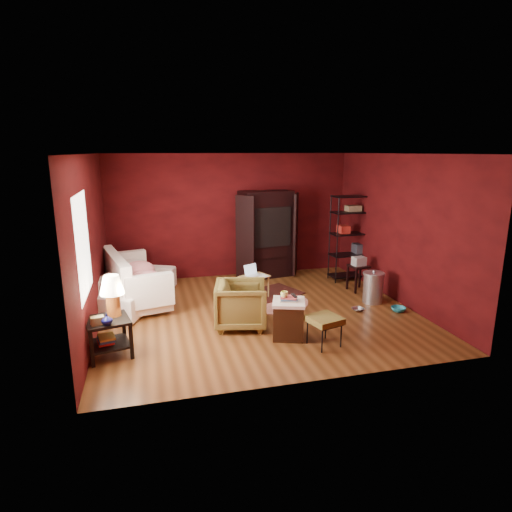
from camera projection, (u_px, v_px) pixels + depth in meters
The scene contains 18 objects.
room at pixel (257, 236), 7.41m from camera, with size 5.54×5.04×2.84m.
sofa at pixel (134, 281), 8.13m from camera, with size 2.25×0.66×0.88m, color white.
armchair at pixel (241, 302), 7.04m from camera, with size 0.81×0.76×0.84m, color black.
pet_bowl_steel at pixel (358, 305), 7.79m from camera, with size 0.22×0.05×0.22m, color #AAACB1.
pet_bowl_turquoise at pixel (399, 305), 7.76m from camera, with size 0.26×0.08×0.26m, color teal.
vase at pixel (107, 320), 5.78m from camera, with size 0.15×0.16×0.15m, color #0C0C40.
mug at pixel (284, 294), 6.52m from camera, with size 0.11×0.09×0.11m, color #F3EE76.
side_table at pixel (110, 308), 6.03m from camera, with size 0.70×0.70×1.15m.
sofa_cushions at pixel (133, 281), 8.14m from camera, with size 1.32×2.28×0.90m.
hamper at pixel (288, 318), 6.65m from camera, with size 0.62×0.62×0.69m.
footstool at pixel (325, 321), 6.34m from camera, with size 0.55×0.55×0.46m.
rug_round at pixel (272, 301), 8.30m from camera, with size 1.62×1.62×0.01m.
rug_oriental at pixel (268, 294), 8.70m from camera, with size 1.51×1.28×0.01m.
laptop_desk at pixel (254, 278), 8.40m from camera, with size 0.65×0.58×0.67m.
tv_armoire at pixel (266, 233), 9.78m from camera, with size 1.54×0.97×1.97m.
wire_shelving at pixel (352, 234), 9.51m from camera, with size 0.94×0.43×1.91m.
small_stand at pixel (359, 266), 8.84m from camera, with size 0.40×0.40×0.72m.
trash_can at pixel (373, 287), 8.20m from camera, with size 0.45×0.45×0.64m.
Camera 1 is at (-1.86, -7.06, 2.84)m, focal length 30.00 mm.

